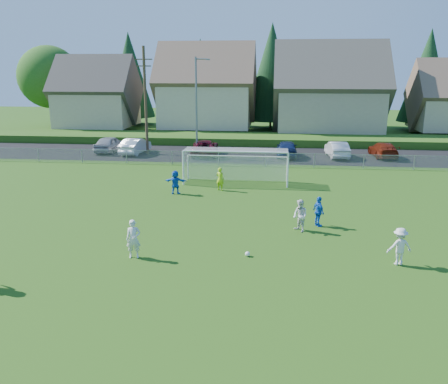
{
  "coord_description": "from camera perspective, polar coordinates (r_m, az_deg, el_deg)",
  "views": [
    {
      "loc": [
        2.74,
        -17.16,
        8.06
      ],
      "look_at": [
        0.0,
        8.0,
        1.4
      ],
      "focal_mm": 38.0,
      "sensor_mm": 36.0,
      "label": 1
    }
  ],
  "objects": [
    {
      "name": "ground",
      "position": [
        19.16,
        -2.63,
        -10.16
      ],
      "size": [
        160.0,
        160.0,
        0.0
      ],
      "primitive_type": "plane",
      "color": "#193D0C",
      "rests_on": "ground"
    },
    {
      "name": "asphalt_lot",
      "position": [
        45.47,
        2.67,
        4.52
      ],
      "size": [
        60.0,
        60.0,
        0.0
      ],
      "primitive_type": "plane",
      "color": "black",
      "rests_on": "ground"
    },
    {
      "name": "grass_embankment",
      "position": [
        52.79,
        3.19,
        6.38
      ],
      "size": [
        70.0,
        6.0,
        0.8
      ],
      "primitive_type": "cube",
      "color": "#1E420F",
      "rests_on": "ground"
    },
    {
      "name": "soccer_ball",
      "position": [
        21.06,
        2.84,
        -7.46
      ],
      "size": [
        0.22,
        0.22,
        0.22
      ],
      "primitive_type": "sphere",
      "color": "white",
      "rests_on": "ground"
    },
    {
      "name": "player_white_a",
      "position": [
        21.03,
        -10.84,
        -5.57
      ],
      "size": [
        0.7,
        0.53,
        1.71
      ],
      "primitive_type": "imported",
      "rotation": [
        0.0,
        0.0,
        0.22
      ],
      "color": "silver",
      "rests_on": "ground"
    },
    {
      "name": "player_white_b",
      "position": [
        24.21,
        9.14,
        -2.84
      ],
      "size": [
        0.98,
        1.01,
        1.65
      ],
      "primitive_type": "imported",
      "rotation": [
        0.0,
        0.0,
        -0.94
      ],
      "color": "silver",
      "rests_on": "ground"
    },
    {
      "name": "player_white_c",
      "position": [
        21.27,
        20.37,
        -6.16
      ],
      "size": [
        1.15,
        0.81,
        1.62
      ],
      "primitive_type": "imported",
      "rotation": [
        0.0,
        0.0,
        3.36
      ],
      "color": "silver",
      "rests_on": "ground"
    },
    {
      "name": "player_blue_a",
      "position": [
        25.17,
        11.31,
        -2.32
      ],
      "size": [
        0.77,
        1.01,
        1.6
      ],
      "primitive_type": "imported",
      "rotation": [
        0.0,
        0.0,
        2.04
      ],
      "color": "blue",
      "rests_on": "ground"
    },
    {
      "name": "player_blue_b",
      "position": [
        31.21,
        -5.86,
        1.19
      ],
      "size": [
        1.47,
        0.51,
        1.57
      ],
      "primitive_type": "imported",
      "rotation": [
        0.0,
        0.0,
        3.11
      ],
      "color": "blue",
      "rests_on": "ground"
    },
    {
      "name": "goalkeeper",
      "position": [
        31.94,
        -0.47,
        1.58
      ],
      "size": [
        0.68,
        0.57,
        1.58
      ],
      "primitive_type": "imported",
      "rotation": [
        0.0,
        0.0,
        2.74
      ],
      "color": "#ABDA19",
      "rests_on": "ground"
    },
    {
      "name": "car_a",
      "position": [
        48.14,
        -13.6,
        5.64
      ],
      "size": [
        2.11,
        4.72,
        1.58
      ],
      "primitive_type": "imported",
      "rotation": [
        0.0,
        0.0,
        3.09
      ],
      "color": "#919398",
      "rests_on": "ground"
    },
    {
      "name": "car_b",
      "position": [
        46.61,
        -10.63,
        5.47
      ],
      "size": [
        2.08,
        4.72,
        1.51
      ],
      "primitive_type": "imported",
      "rotation": [
        0.0,
        0.0,
        3.03
      ],
      "color": "white",
      "rests_on": "ground"
    },
    {
      "name": "car_c",
      "position": [
        45.01,
        -2.31,
        5.36
      ],
      "size": [
        2.91,
        5.45,
        1.46
      ],
      "primitive_type": "imported",
      "rotation": [
        0.0,
        0.0,
        3.24
      ],
      "color": "#53091A",
      "rests_on": "ground"
    },
    {
      "name": "car_e",
      "position": [
        44.6,
        7.56,
        5.22
      ],
      "size": [
        1.83,
        4.55,
        1.55
      ],
      "primitive_type": "imported",
      "rotation": [
        0.0,
        0.0,
        3.14
      ],
      "color": "#15244C",
      "rests_on": "ground"
    },
    {
      "name": "car_f",
      "position": [
        45.2,
        13.44,
        5.02
      ],
      "size": [
        1.92,
        4.59,
        1.48
      ],
      "primitive_type": "imported",
      "rotation": [
        0.0,
        0.0,
        3.22
      ],
      "color": "silver",
      "rests_on": "ground"
    },
    {
      "name": "car_g",
      "position": [
        46.42,
        18.6,
        4.83
      ],
      "size": [
        2.16,
        4.82,
        1.37
      ],
      "primitive_type": "imported",
      "rotation": [
        0.0,
        0.0,
        3.19
      ],
      "color": "maroon",
      "rests_on": "ground"
    },
    {
      "name": "soccer_goal",
      "position": [
        33.94,
        1.47,
        3.81
      ],
      "size": [
        7.42,
        1.9,
        2.5
      ],
      "color": "white",
      "rests_on": "ground"
    },
    {
      "name": "chainlink_fence",
      "position": [
        39.96,
        2.18,
        4.01
      ],
      "size": [
        52.06,
        0.06,
        1.2
      ],
      "color": "gray",
      "rests_on": "ground"
    },
    {
      "name": "streetlight",
      "position": [
        43.88,
        -3.28,
        10.51
      ],
      "size": [
        1.38,
        0.18,
        9.0
      ],
      "color": "slate",
      "rests_on": "ground"
    },
    {
      "name": "utility_pole",
      "position": [
        45.92,
        -9.43,
        10.91
      ],
      "size": [
        1.6,
        0.26,
        10.0
      ],
      "color": "#473321",
      "rests_on": "ground"
    },
    {
      "name": "houses_row",
      "position": [
        59.63,
        5.65,
        13.97
      ],
      "size": [
        53.9,
        11.45,
        13.27
      ],
      "color": "tan",
      "rests_on": "ground"
    },
    {
      "name": "tree_row",
      "position": [
        65.93,
        4.88,
        13.69
      ],
      "size": [
        65.98,
        12.36,
        13.8
      ],
      "color": "#382616",
      "rests_on": "ground"
    }
  ]
}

